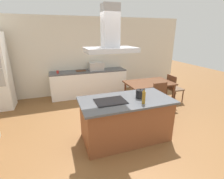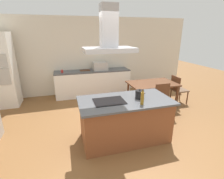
{
  "view_description": "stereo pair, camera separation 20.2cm",
  "coord_description": "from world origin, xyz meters",
  "px_view_note": "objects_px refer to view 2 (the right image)",
  "views": [
    {
      "loc": [
        -1.32,
        -2.87,
        2.18
      ],
      "look_at": [
        -0.16,
        0.4,
        1.0
      ],
      "focal_mm": 26.99,
      "sensor_mm": 36.0,
      "label": 1
    },
    {
      "loc": [
        -1.12,
        -2.93,
        2.18
      ],
      "look_at": [
        -0.16,
        0.4,
        1.0
      ],
      "focal_mm": 26.99,
      "sensor_mm": 36.0,
      "label": 2
    }
  ],
  "objects_px": {
    "countertop_microwave": "(100,66)",
    "chair_facing_island": "(164,98)",
    "cutting_board": "(85,70)",
    "dining_table": "(152,86)",
    "cooktop": "(109,101)",
    "coffee_mug_red": "(62,71)",
    "olive_oil_bottle": "(142,98)",
    "wall_oven_stack": "(2,71)",
    "tea_kettle": "(140,94)",
    "range_hood": "(109,37)",
    "chair_at_right_end": "(178,88)"
  },
  "relations": [
    {
      "from": "tea_kettle",
      "to": "dining_table",
      "type": "height_order",
      "value": "tea_kettle"
    },
    {
      "from": "dining_table",
      "to": "wall_oven_stack",
      "type": "bearing_deg",
      "value": 163.16
    },
    {
      "from": "olive_oil_bottle",
      "to": "wall_oven_stack",
      "type": "relative_size",
      "value": 0.13
    },
    {
      "from": "chair_facing_island",
      "to": "cooktop",
      "type": "bearing_deg",
      "value": -157.92
    },
    {
      "from": "tea_kettle",
      "to": "dining_table",
      "type": "xyz_separation_m",
      "value": [
        1.06,
        1.37,
        -0.32
      ]
    },
    {
      "from": "tea_kettle",
      "to": "chair_facing_island",
      "type": "xyz_separation_m",
      "value": [
        1.06,
        0.7,
        -0.48
      ]
    },
    {
      "from": "countertop_microwave",
      "to": "cutting_board",
      "type": "distance_m",
      "value": 0.56
    },
    {
      "from": "dining_table",
      "to": "range_hood",
      "type": "relative_size",
      "value": 1.56
    },
    {
      "from": "countertop_microwave",
      "to": "coffee_mug_red",
      "type": "height_order",
      "value": "countertop_microwave"
    },
    {
      "from": "chair_at_right_end",
      "to": "wall_oven_stack",
      "type": "bearing_deg",
      "value": 166.01
    },
    {
      "from": "tea_kettle",
      "to": "olive_oil_bottle",
      "type": "xyz_separation_m",
      "value": [
        -0.08,
        -0.29,
        0.04
      ]
    },
    {
      "from": "coffee_mug_red",
      "to": "wall_oven_stack",
      "type": "height_order",
      "value": "wall_oven_stack"
    },
    {
      "from": "dining_table",
      "to": "chair_facing_island",
      "type": "distance_m",
      "value": 0.68
    },
    {
      "from": "chair_at_right_end",
      "to": "chair_facing_island",
      "type": "xyz_separation_m",
      "value": [
        -0.92,
        -0.67,
        0.0
      ]
    },
    {
      "from": "tea_kettle",
      "to": "chair_facing_island",
      "type": "bearing_deg",
      "value": 33.48
    },
    {
      "from": "tea_kettle",
      "to": "cooktop",
      "type": "bearing_deg",
      "value": 178.81
    },
    {
      "from": "tea_kettle",
      "to": "chair_at_right_end",
      "type": "height_order",
      "value": "tea_kettle"
    },
    {
      "from": "tea_kettle",
      "to": "range_hood",
      "type": "relative_size",
      "value": 0.25
    },
    {
      "from": "cooktop",
      "to": "range_hood",
      "type": "distance_m",
      "value": 1.2
    },
    {
      "from": "coffee_mug_red",
      "to": "chair_at_right_end",
      "type": "height_order",
      "value": "coffee_mug_red"
    },
    {
      "from": "countertop_microwave",
      "to": "wall_oven_stack",
      "type": "height_order",
      "value": "wall_oven_stack"
    },
    {
      "from": "cutting_board",
      "to": "wall_oven_stack",
      "type": "xyz_separation_m",
      "value": [
        -2.47,
        -0.28,
        0.19
      ]
    },
    {
      "from": "coffee_mug_red",
      "to": "countertop_microwave",
      "type": "bearing_deg",
      "value": 2.33
    },
    {
      "from": "olive_oil_bottle",
      "to": "range_hood",
      "type": "height_order",
      "value": "range_hood"
    },
    {
      "from": "chair_facing_island",
      "to": "range_hood",
      "type": "relative_size",
      "value": 0.99
    },
    {
      "from": "cutting_board",
      "to": "dining_table",
      "type": "relative_size",
      "value": 0.24
    },
    {
      "from": "tea_kettle",
      "to": "coffee_mug_red",
      "type": "relative_size",
      "value": 2.53
    },
    {
      "from": "olive_oil_bottle",
      "to": "cooktop",
      "type": "bearing_deg",
      "value": 151.51
    },
    {
      "from": "cooktop",
      "to": "wall_oven_stack",
      "type": "height_order",
      "value": "wall_oven_stack"
    },
    {
      "from": "olive_oil_bottle",
      "to": "countertop_microwave",
      "type": "height_order",
      "value": "olive_oil_bottle"
    },
    {
      "from": "tea_kettle",
      "to": "olive_oil_bottle",
      "type": "relative_size",
      "value": 0.77
    },
    {
      "from": "tea_kettle",
      "to": "chair_facing_island",
      "type": "relative_size",
      "value": 0.26
    },
    {
      "from": "tea_kettle",
      "to": "dining_table",
      "type": "relative_size",
      "value": 0.16
    },
    {
      "from": "coffee_mug_red",
      "to": "wall_oven_stack",
      "type": "distance_m",
      "value": 1.71
    },
    {
      "from": "coffee_mug_red",
      "to": "chair_facing_island",
      "type": "bearing_deg",
      "value": -39.74
    },
    {
      "from": "chair_at_right_end",
      "to": "cutting_board",
      "type": "bearing_deg",
      "value": 149.83
    },
    {
      "from": "cooktop",
      "to": "range_hood",
      "type": "relative_size",
      "value": 0.67
    },
    {
      "from": "tea_kettle",
      "to": "coffee_mug_red",
      "type": "bearing_deg",
      "value": 117.93
    },
    {
      "from": "cutting_board",
      "to": "chair_facing_island",
      "type": "bearing_deg",
      "value": -51.33
    },
    {
      "from": "cutting_board",
      "to": "dining_table",
      "type": "bearing_deg",
      "value": -41.29
    },
    {
      "from": "cutting_board",
      "to": "coffee_mug_red",
      "type": "bearing_deg",
      "value": -172.4
    },
    {
      "from": "cooktop",
      "to": "wall_oven_stack",
      "type": "xyz_separation_m",
      "value": [
        -2.56,
        2.65,
        0.2
      ]
    },
    {
      "from": "coffee_mug_red",
      "to": "chair_at_right_end",
      "type": "xyz_separation_m",
      "value": [
        3.48,
        -1.47,
        -0.44
      ]
    },
    {
      "from": "cooktop",
      "to": "coffee_mug_red",
      "type": "height_order",
      "value": "coffee_mug_red"
    },
    {
      "from": "coffee_mug_red",
      "to": "dining_table",
      "type": "bearing_deg",
      "value": -29.79
    },
    {
      "from": "coffee_mug_red",
      "to": "cooktop",
      "type": "bearing_deg",
      "value": -72.94
    },
    {
      "from": "cooktop",
      "to": "olive_oil_bottle",
      "type": "xyz_separation_m",
      "value": [
        0.55,
        -0.3,
        0.12
      ]
    },
    {
      "from": "countertop_microwave",
      "to": "chair_facing_island",
      "type": "xyz_separation_m",
      "value": [
        1.25,
        -2.19,
        -0.53
      ]
    },
    {
      "from": "dining_table",
      "to": "cutting_board",
      "type": "bearing_deg",
      "value": 138.71
    },
    {
      "from": "cooktop",
      "to": "cutting_board",
      "type": "xyz_separation_m",
      "value": [
        -0.09,
        2.93,
        0.0
      ]
    }
  ]
}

